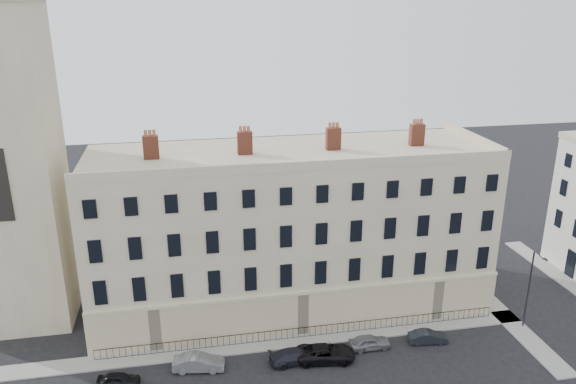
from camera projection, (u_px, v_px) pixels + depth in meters
name	position (u px, v px, depth m)	size (l,w,h in m)	color
ground	(392.00, 367.00, 44.91)	(160.00, 160.00, 0.00)	black
terrace	(290.00, 229.00, 52.46)	(36.22, 12.22, 17.00)	#BDAD8D
church_tower	(0.00, 117.00, 46.32)	(8.00, 8.13, 44.00)	#BDAD8D
pavement_terrace	(259.00, 345.00, 47.72)	(48.00, 2.00, 0.12)	gray
pavement_east_return	(488.00, 301.00, 54.65)	(2.00, 24.00, 0.12)	gray
pavement_adjacent	(566.00, 282.00, 58.31)	(2.00, 20.00, 0.12)	gray
railings	(304.00, 332.00, 48.65)	(35.00, 0.04, 0.96)	black
car_a	(119.00, 380.00, 42.61)	(1.30, 3.23, 1.10)	black
car_b	(199.00, 363.00, 44.42)	(1.41, 4.05, 1.33)	slate
car_c	(294.00, 356.00, 45.36)	(1.67, 4.11, 1.19)	black
car_d	(326.00, 353.00, 45.60)	(2.21, 4.80, 1.33)	black
car_e	(369.00, 342.00, 47.17)	(1.43, 3.56, 1.21)	slate
car_f	(428.00, 337.00, 48.00)	(1.16, 3.33, 1.10)	black
streetlamp	(530.00, 287.00, 48.98)	(0.43, 1.60, 7.45)	#27282B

